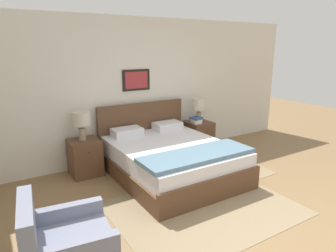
{
  "coord_description": "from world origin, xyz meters",
  "views": [
    {
      "loc": [
        -2.36,
        -2.04,
        2.07
      ],
      "look_at": [
        -0.09,
        1.63,
        0.93
      ],
      "focal_mm": 32.0,
      "sensor_mm": 36.0,
      "label": 1
    }
  ],
  "objects_px": {
    "armchair": "(66,252)",
    "nightstand_by_door": "(198,136)",
    "nightstand_near_window": "(85,157)",
    "table_lamp_near_window": "(81,120)",
    "bed": "(171,159)",
    "table_lamp_by_door": "(199,105)"
  },
  "relations": [
    {
      "from": "nightstand_near_window",
      "to": "nightstand_by_door",
      "type": "distance_m",
      "value": 2.37
    },
    {
      "from": "bed",
      "to": "nightstand_by_door",
      "type": "relative_size",
      "value": 3.62
    },
    {
      "from": "nightstand_by_door",
      "to": "nightstand_near_window",
      "type": "bearing_deg",
      "value": 180.0
    },
    {
      "from": "armchair",
      "to": "nightstand_by_door",
      "type": "distance_m",
      "value": 3.94
    },
    {
      "from": "bed",
      "to": "table_lamp_near_window",
      "type": "height_order",
      "value": "table_lamp_near_window"
    },
    {
      "from": "nightstand_by_door",
      "to": "table_lamp_by_door",
      "type": "xyz_separation_m",
      "value": [
        0.0,
        0.01,
        0.64
      ]
    },
    {
      "from": "bed",
      "to": "table_lamp_near_window",
      "type": "relative_size",
      "value": 4.49
    },
    {
      "from": "armchair",
      "to": "bed",
      "type": "bearing_deg",
      "value": 132.18
    },
    {
      "from": "bed",
      "to": "armchair",
      "type": "xyz_separation_m",
      "value": [
        -2.04,
        -1.46,
        -0.01
      ]
    },
    {
      "from": "table_lamp_by_door",
      "to": "nightstand_near_window",
      "type": "bearing_deg",
      "value": -179.8
    },
    {
      "from": "nightstand_near_window",
      "to": "table_lamp_near_window",
      "type": "height_order",
      "value": "table_lamp_near_window"
    },
    {
      "from": "armchair",
      "to": "table_lamp_near_window",
      "type": "height_order",
      "value": "table_lamp_near_window"
    },
    {
      "from": "nightstand_near_window",
      "to": "nightstand_by_door",
      "type": "xyz_separation_m",
      "value": [
        2.37,
        0.0,
        0.0
      ]
    },
    {
      "from": "bed",
      "to": "nightstand_near_window",
      "type": "height_order",
      "value": "bed"
    },
    {
      "from": "armchair",
      "to": "nightstand_near_window",
      "type": "xyz_separation_m",
      "value": [
        0.85,
        2.27,
        0.0
      ]
    },
    {
      "from": "nightstand_near_window",
      "to": "nightstand_by_door",
      "type": "height_order",
      "value": "same"
    },
    {
      "from": "bed",
      "to": "table_lamp_by_door",
      "type": "bearing_deg",
      "value": 34.81
    },
    {
      "from": "table_lamp_by_door",
      "to": "nightstand_by_door",
      "type": "bearing_deg",
      "value": -91.24
    },
    {
      "from": "bed",
      "to": "nightstand_by_door",
      "type": "bearing_deg",
      "value": 34.54
    },
    {
      "from": "bed",
      "to": "nightstand_near_window",
      "type": "relative_size",
      "value": 3.62
    },
    {
      "from": "nightstand_near_window",
      "to": "table_lamp_by_door",
      "type": "relative_size",
      "value": 1.24
    },
    {
      "from": "armchair",
      "to": "nightstand_near_window",
      "type": "bearing_deg",
      "value": 166.03
    }
  ]
}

